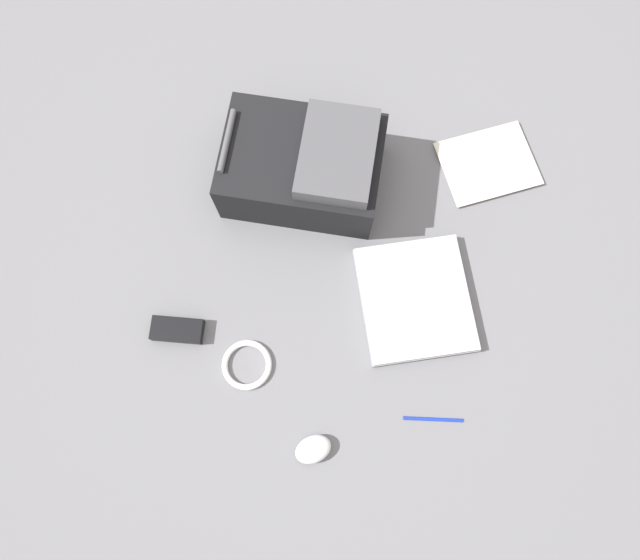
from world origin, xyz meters
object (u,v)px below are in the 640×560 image
at_px(book_red, 488,164).
at_px(cable_coil, 247,365).
at_px(backpack, 305,166).
at_px(computer_mouse, 313,449).
at_px(laptop, 415,299).
at_px(power_brick, 177,330).
at_px(pen_black, 433,419).

relative_size(book_red, cable_coil, 2.49).
xyz_separation_m(backpack, computer_mouse, (-0.70, -0.15, -0.07)).
distance_m(laptop, book_red, 0.45).
relative_size(book_red, power_brick, 2.43).
bearing_deg(pen_black, laptop, 16.72).
xyz_separation_m(computer_mouse, pen_black, (0.12, -0.28, -0.01)).
distance_m(laptop, computer_mouse, 0.46).
bearing_deg(backpack, power_brick, 152.53).
distance_m(book_red, computer_mouse, 0.91).
height_order(laptop, book_red, laptop).
relative_size(book_red, computer_mouse, 3.51).
xyz_separation_m(book_red, computer_mouse, (-0.84, 0.34, 0.01)).
height_order(laptop, computer_mouse, computer_mouse).
xyz_separation_m(laptop, pen_black, (-0.29, -0.09, -0.01)).
distance_m(backpack, power_brick, 0.54).
relative_size(laptop, book_red, 1.22).
relative_size(laptop, computer_mouse, 4.27).
xyz_separation_m(backpack, cable_coil, (-0.53, 0.05, -0.08)).
xyz_separation_m(cable_coil, pen_black, (-0.05, -0.48, -0.00)).
height_order(laptop, cable_coil, laptop).
bearing_deg(pen_black, backpack, 36.78).
xyz_separation_m(book_red, pen_black, (-0.72, 0.06, -0.00)).
distance_m(book_red, pen_black, 0.72).
bearing_deg(backpack, computer_mouse, -167.85).
relative_size(backpack, cable_coil, 3.24).
distance_m(laptop, cable_coil, 0.47).
bearing_deg(book_red, computer_mouse, 157.91).
height_order(cable_coil, power_brick, power_brick).
distance_m(power_brick, pen_black, 0.69).
distance_m(book_red, cable_coil, 0.86).
distance_m(cable_coil, power_brick, 0.20).
relative_size(laptop, cable_coil, 3.02).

